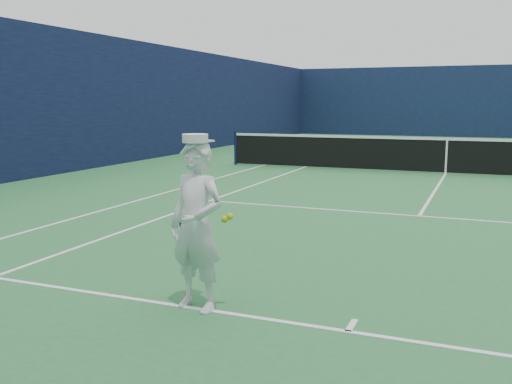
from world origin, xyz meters
TOP-DOWN VIEW (x-y plane):
  - ground at (0.00, 0.00)m, footprint 80.00×80.00m
  - court_markings at (0.00, 0.00)m, footprint 11.03×23.83m
  - windscreen_fence at (0.00, 0.00)m, footprint 20.12×36.12m
  - tennis_net at (0.00, 0.00)m, footprint 12.88×0.09m
  - tennis_player at (-1.48, -11.86)m, footprint 0.75×0.58m

SIDE VIEW (x-z plane):
  - ground at x=0.00m, z-range 0.00..0.00m
  - court_markings at x=0.00m, z-range 0.00..0.01m
  - tennis_net at x=0.00m, z-range 0.02..1.09m
  - tennis_player at x=-1.48m, z-range -0.02..1.67m
  - windscreen_fence at x=0.00m, z-range 0.00..4.00m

